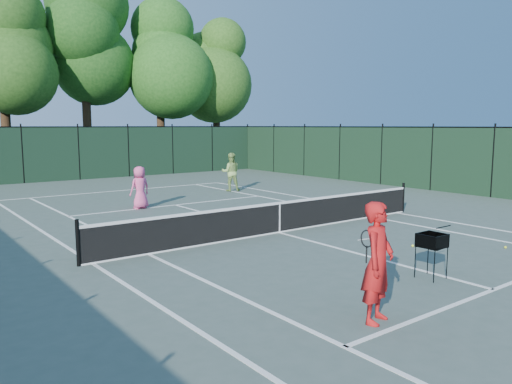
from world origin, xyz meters
TOP-DOWN VIEW (x-y plane):
  - ground at (0.00, 0.00)m, footprint 90.00×90.00m
  - sideline_doubles_left at (-5.49, 0.00)m, footprint 0.10×23.77m
  - sideline_doubles_right at (5.49, 0.00)m, footprint 0.10×23.77m
  - sideline_singles_left at (-4.12, 0.00)m, footprint 0.10×23.77m
  - sideline_singles_right at (4.12, 0.00)m, footprint 0.10×23.77m
  - baseline_far at (0.00, 11.88)m, footprint 10.97×0.10m
  - service_line_near at (0.00, -6.40)m, footprint 8.23×0.10m
  - service_line_far at (0.00, 6.40)m, footprint 8.23×0.10m
  - center_service_line at (0.00, 0.00)m, footprint 0.10×12.80m
  - tennis_net at (0.00, 0.00)m, footprint 11.69×0.09m
  - fence_far at (0.00, 18.00)m, footprint 24.00×0.05m
  - fence_right at (12.00, 0.00)m, footprint 0.05×36.00m
  - tree_2 at (-3.00, 21.80)m, footprint 6.00×6.00m
  - tree_3 at (2.00, 22.30)m, footprint 7.00×7.00m
  - tree_4 at (7.00, 21.60)m, footprint 6.20×6.20m
  - tree_5 at (12.00, 22.10)m, footprint 5.80×5.80m
  - coach at (-3.02, -6.05)m, footprint 0.86×0.88m
  - player_pink at (-1.45, 6.43)m, footprint 0.85×0.62m
  - player_green at (4.15, 8.60)m, footprint 1.11×1.04m
  - ball_hopper at (-0.32, -5.23)m, footprint 0.54×0.54m
  - loose_ball_near_cart at (3.38, -4.94)m, footprint 0.07×0.07m
  - loose_ball_midcourt at (1.63, -3.41)m, footprint 0.07×0.07m

SIDE VIEW (x-z plane):
  - ground at x=0.00m, z-range 0.00..0.00m
  - sideline_doubles_left at x=-5.49m, z-range 0.00..0.01m
  - sideline_doubles_right at x=5.49m, z-range 0.00..0.01m
  - sideline_singles_left at x=-4.12m, z-range 0.00..0.01m
  - sideline_singles_right at x=4.12m, z-range 0.00..0.01m
  - baseline_far at x=0.00m, z-range 0.00..0.01m
  - service_line_near at x=0.00m, z-range 0.00..0.01m
  - service_line_far at x=0.00m, z-range 0.00..0.01m
  - center_service_line at x=0.00m, z-range 0.00..0.01m
  - loose_ball_near_cart at x=3.38m, z-range 0.00..0.07m
  - loose_ball_midcourt at x=1.63m, z-range 0.00..0.07m
  - tennis_net at x=0.00m, z-range -0.05..1.01m
  - ball_hopper at x=-0.32m, z-range 0.31..1.24m
  - player_pink at x=-1.45m, z-range 0.00..1.60m
  - player_green at x=4.15m, z-range 0.00..1.82m
  - coach at x=-3.02m, z-range 0.00..1.93m
  - fence_far at x=0.00m, z-range 0.00..3.00m
  - fence_right at x=12.00m, z-range 0.00..3.00m
  - tree_5 at x=12.00m, z-range 1.59..13.82m
  - tree_2 at x=-3.00m, z-range 1.53..13.93m
  - tree_4 at x=7.00m, z-range 1.66..14.63m
  - tree_3 at x=2.00m, z-range 1.78..16.23m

